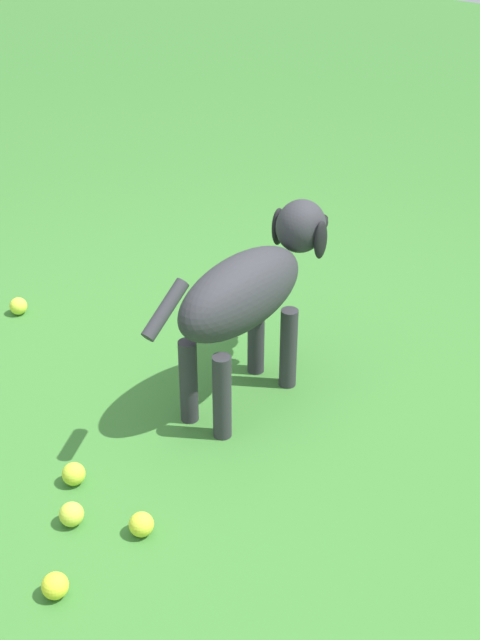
{
  "coord_description": "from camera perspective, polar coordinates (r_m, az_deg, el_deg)",
  "views": [
    {
      "loc": [
        -1.5,
        1.37,
        1.6
      ],
      "look_at": [
        0.0,
        -0.21,
        0.3
      ],
      "focal_mm": 47.08,
      "sensor_mm": 36.0,
      "label": 1
    }
  ],
  "objects": [
    {
      "name": "dog",
      "position": [
        2.54,
        0.71,
        2.13
      ],
      "size": [
        0.25,
        0.87,
        0.59
      ],
      "rotation": [
        0.0,
        0.0,
        4.81
      ],
      "color": "#2D2D33",
      "rests_on": "ground"
    },
    {
      "name": "ground",
      "position": [
        2.59,
        -3.23,
        -7.58
      ],
      "size": [
        14.0,
        14.0,
        0.0
      ],
      "primitive_type": "plane",
      "color": "#38722D"
    },
    {
      "name": "tennis_ball_0",
      "position": [
        2.14,
        -12.46,
        -17.23
      ],
      "size": [
        0.07,
        0.07,
        0.07
      ],
      "primitive_type": "sphere",
      "color": "yellow",
      "rests_on": "ground"
    },
    {
      "name": "tennis_ball_2",
      "position": [
        2.43,
        -11.24,
        -10.23
      ],
      "size": [
        0.07,
        0.07,
        0.07
      ],
      "primitive_type": "sphere",
      "color": "#C1D935",
      "rests_on": "ground"
    },
    {
      "name": "tennis_ball_3",
      "position": [
        3.27,
        -14.83,
        0.92
      ],
      "size": [
        0.07,
        0.07,
        0.07
      ],
      "primitive_type": "sphere",
      "color": "#CDE23C",
      "rests_on": "ground"
    },
    {
      "name": "tennis_ball_4",
      "position": [
        2.25,
        -6.72,
        -13.63
      ],
      "size": [
        0.07,
        0.07,
        0.07
      ],
      "primitive_type": "sphere",
      "color": "#CDDB34",
      "rests_on": "ground"
    },
    {
      "name": "tennis_ball_1",
      "position": [
        2.31,
        -11.38,
        -12.82
      ],
      "size": [
        0.07,
        0.07,
        0.07
      ],
      "primitive_type": "sphere",
      "color": "#CADC40",
      "rests_on": "ground"
    }
  ]
}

